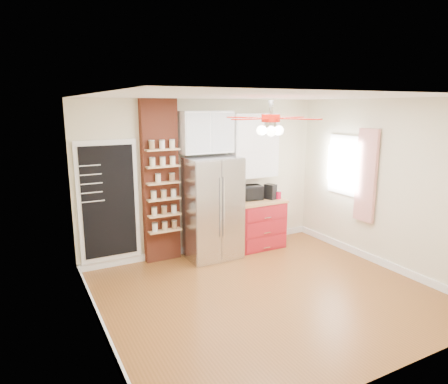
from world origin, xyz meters
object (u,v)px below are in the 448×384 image
canister_left (278,195)px  coffee_maker (270,192)px  pantry_jar_oats (158,178)px  toaster_oven (249,193)px  fridge (212,208)px  ceiling_fan (271,119)px  red_cabinet (258,223)px

canister_left → coffee_maker: bearing=158.4°
coffee_maker → pantry_jar_oats: bearing=155.6°
toaster_oven → canister_left: bearing=-12.2°
toaster_oven → fridge: bearing=-160.8°
ceiling_fan → toaster_oven: 2.39m
red_cabinet → toaster_oven: (-0.14, 0.09, 0.58)m
canister_left → pantry_jar_oats: (-2.22, 0.23, 0.47)m
toaster_oven → coffee_maker: (0.37, -0.15, 0.01)m
ceiling_fan → toaster_oven: ceiling_fan is taller
ceiling_fan → canister_left: 2.50m
toaster_oven → coffee_maker: bearing=-12.2°
fridge → ceiling_fan: (0.05, -1.63, 1.55)m
red_cabinet → ceiling_fan: 2.75m
toaster_oven → ceiling_fan: bearing=-104.4°
fridge → coffee_maker: bearing=-0.2°
canister_left → ceiling_fan: bearing=-129.4°
fridge → canister_left: 1.34m
toaster_oven → canister_left: (0.51, -0.20, -0.06)m
red_cabinet → pantry_jar_oats: 2.10m
red_cabinet → pantry_jar_oats: bearing=176.3°
ceiling_fan → pantry_jar_oats: ceiling_fan is taller
red_cabinet → pantry_jar_oats: (-1.85, 0.12, 0.99)m
fridge → toaster_oven: bearing=9.8°
fridge → toaster_oven: 0.86m
fridge → coffee_maker: 1.21m
toaster_oven → pantry_jar_oats: size_ratio=3.55×
coffee_maker → pantry_jar_oats: (-2.08, 0.17, 0.40)m
red_cabinet → toaster_oven: 0.60m
coffee_maker → pantry_jar_oats: size_ratio=2.11×
red_cabinet → coffee_maker: size_ratio=3.40×
red_cabinet → toaster_oven: size_ratio=2.03×
fridge → canister_left: (1.34, -0.06, 0.10)m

